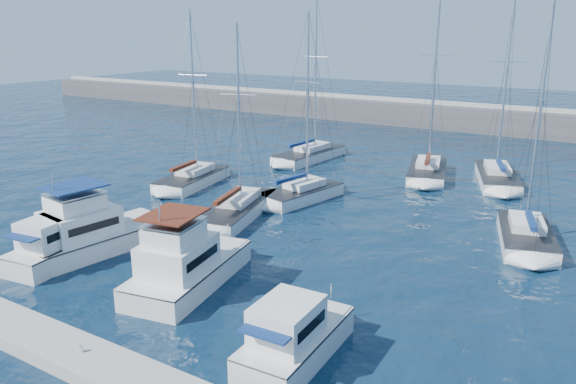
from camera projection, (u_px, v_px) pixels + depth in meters
The scene contains 15 objects.
ground at pixel (244, 268), 31.54m from camera, with size 220.00×220.00×0.00m, color black.
breakwater at pixel (476, 122), 73.73m from camera, with size 160.00×6.00×4.45m.
dock at pixel (83, 358), 22.46m from camera, with size 40.00×2.20×0.60m, color gray.
dock_cleat_centre at pixel (82, 349), 22.34m from camera, with size 0.16×0.16×0.25m, color silver.
motor_yacht_port_outer at pixel (61, 245), 32.35m from camera, with size 3.49×7.23×3.20m.
motor_yacht_port_inner at pixel (92, 233), 33.73m from camera, with size 4.91×9.08×4.69m.
motor_yacht_stbd_inner at pixel (185, 267), 29.03m from camera, with size 4.77×8.56×4.69m.
motor_yacht_stbd_outer at pixel (293, 339), 22.64m from camera, with size 2.80×6.12×3.20m.
sailboat_mid_a at pixel (193, 179), 48.12m from camera, with size 4.20×8.24×14.78m.
sailboat_mid_b at pixel (237, 209), 40.10m from camera, with size 5.09×9.43×13.68m.
sailboat_mid_c at pixel (301, 193), 43.91m from camera, with size 4.41×7.60×14.51m.
sailboat_mid_e at pixel (526, 236), 35.01m from camera, with size 4.86×7.92×14.94m.
sailboat_back_a at pixel (310, 154), 57.22m from camera, with size 3.96×9.34×16.44m.
sailboat_back_b at pixel (427, 171), 50.67m from camera, with size 5.17×8.76×17.26m.
sailboat_back_c at pixel (497, 177), 48.68m from camera, with size 5.61×9.21×16.46m.
Camera 1 is at (17.31, -23.43, 13.06)m, focal length 35.00 mm.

